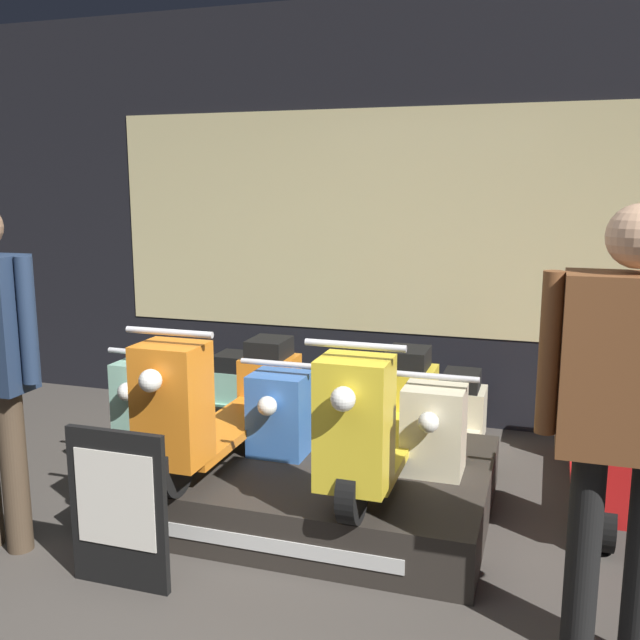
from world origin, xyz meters
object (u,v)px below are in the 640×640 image
object	(u,v)px
scooter_display_right	(384,414)
scooter_backrow_3	(600,447)
scooter_backrow_1	(313,417)
scooter_display_left	(226,398)
price_sign_board	(118,509)
person_right_browsing	(626,398)
scooter_backrow_0	(193,404)
scooter_backrow_2	(448,431)

from	to	relation	value
scooter_display_right	scooter_backrow_3	world-z (taller)	scooter_display_right
scooter_backrow_1	scooter_backrow_3	xyz separation A→B (m)	(1.78, 0.00, 0.00)
scooter_display_left	price_sign_board	bearing A→B (deg)	-94.26
scooter_backrow_3	person_right_browsing	xyz separation A→B (m)	(-0.05, -1.54, 0.75)
person_right_browsing	scooter_backrow_0	bearing A→B (deg)	149.48
price_sign_board	scooter_display_left	bearing A→B (deg)	85.74
scooter_backrow_1	scooter_backrow_2	size ratio (longest dim) A/B	1.00
scooter_backrow_1	scooter_display_left	bearing A→B (deg)	-114.47
person_right_browsing	price_sign_board	xyz separation A→B (m)	(-2.11, -0.14, -0.69)
scooter_display_left	scooter_backrow_0	xyz separation A→B (m)	(-0.58, 0.68, -0.30)
person_right_browsing	scooter_display_left	bearing A→B (deg)	156.96
scooter_display_right	scooter_backrow_3	distance (m)	1.37
scooter_display_right	person_right_browsing	world-z (taller)	person_right_browsing
scooter_backrow_0	person_right_browsing	bearing A→B (deg)	-30.52
price_sign_board	scooter_backrow_3	bearing A→B (deg)	37.84
scooter_display_right	scooter_backrow_0	distance (m)	1.69
scooter_display_right	person_right_browsing	bearing A→B (deg)	-38.18
scooter_backrow_1	scooter_backrow_3	distance (m)	1.78
scooter_display_left	scooter_display_right	xyz separation A→B (m)	(0.93, 0.00, 0.00)
scooter_backrow_2	scooter_backrow_3	distance (m)	0.89
scooter_backrow_3	price_sign_board	distance (m)	2.73
scooter_backrow_3	person_right_browsing	size ratio (longest dim) A/B	0.96
scooter_display_left	person_right_browsing	bearing A→B (deg)	-23.04
scooter_display_left	scooter_display_right	size ratio (longest dim) A/B	1.00
scooter_backrow_0	scooter_backrow_1	bearing A→B (deg)	0.00
scooter_display_left	price_sign_board	xyz separation A→B (m)	(-0.07, -1.00, -0.24)
scooter_display_left	scooter_backrow_1	bearing A→B (deg)	65.53
scooter_backrow_2	scooter_display_right	bearing A→B (deg)	-111.17
scooter_backrow_2	person_right_browsing	size ratio (longest dim) A/B	0.96
scooter_backrow_0	price_sign_board	bearing A→B (deg)	-73.20
scooter_backrow_1	scooter_backrow_2	bearing A→B (deg)	0.00
price_sign_board	scooter_backrow_1	bearing A→B (deg)	77.16
scooter_backrow_3	scooter_backrow_2	bearing A→B (deg)	180.00
scooter_display_right	scooter_backrow_2	distance (m)	0.78
scooter_backrow_0	scooter_backrow_2	bearing A→B (deg)	0.00
scooter_backrow_0	scooter_backrow_3	size ratio (longest dim) A/B	1.00
scooter_backrow_3	scooter_display_left	bearing A→B (deg)	-162.03
scooter_display_left	scooter_backrow_3	world-z (taller)	scooter_display_left
price_sign_board	scooter_backrow_2	bearing A→B (deg)	52.85
person_right_browsing	scooter_display_right	bearing A→B (deg)	141.82
person_right_browsing	price_sign_board	world-z (taller)	person_right_browsing
scooter_display_left	scooter_backrow_0	size ratio (longest dim) A/B	1.00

